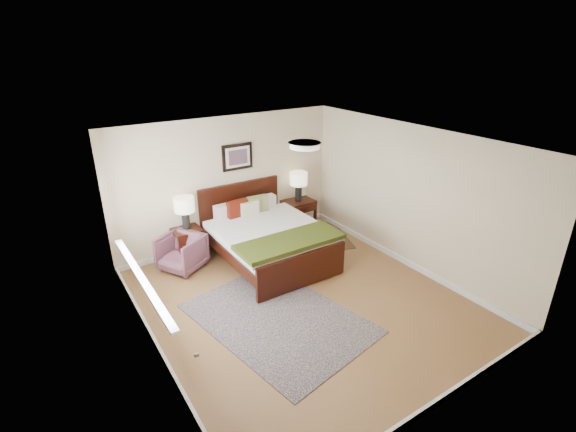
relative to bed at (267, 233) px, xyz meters
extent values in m
plane|color=brown|center=(-0.21, -1.41, -0.55)|extent=(5.00, 5.00, 0.00)
cube|color=beige|center=(-0.21, 1.09, 0.70)|extent=(4.50, 0.04, 2.50)
cube|color=beige|center=(-0.21, -3.91, 0.70)|extent=(4.50, 0.04, 2.50)
cube|color=beige|center=(-2.46, -1.41, 0.70)|extent=(0.04, 5.00, 2.50)
cube|color=beige|center=(2.04, -1.41, 0.70)|extent=(0.04, 5.00, 2.50)
cube|color=white|center=(-0.21, -1.41, 1.95)|extent=(4.50, 5.00, 0.02)
cube|color=silver|center=(-2.44, -0.71, 0.85)|extent=(0.02, 2.72, 1.32)
cube|color=silver|center=(-2.43, -0.71, 0.85)|extent=(0.01, 2.60, 1.20)
cube|color=silver|center=(-2.39, -0.71, 0.22)|extent=(0.10, 2.72, 0.04)
cube|color=silver|center=(-2.45, -3.16, 0.54)|extent=(0.01, 1.00, 2.18)
cube|color=brown|center=(-2.44, -3.16, 0.50)|extent=(0.01, 0.90, 2.10)
cylinder|color=#999999|center=(-2.41, -2.78, 0.45)|extent=(0.04, 0.04, 0.04)
cylinder|color=white|center=(-0.21, -1.41, 1.91)|extent=(0.40, 0.40, 0.07)
cylinder|color=beige|center=(-0.21, -1.41, 1.95)|extent=(0.44, 0.44, 0.01)
cube|color=black|center=(0.00, 1.05, 0.07)|extent=(1.70, 0.06, 1.19)
cube|color=black|center=(0.00, -1.10, -0.23)|extent=(1.70, 0.06, 0.60)
cube|color=black|center=(-0.81, -0.03, -0.21)|extent=(0.06, 2.14, 0.19)
cube|color=black|center=(0.81, -0.03, -0.21)|extent=(0.06, 2.14, 0.19)
cube|color=beige|center=(0.00, -0.03, -0.07)|extent=(1.60, 2.12, 0.23)
cube|color=beige|center=(0.00, -0.13, 0.09)|extent=(1.78, 1.89, 0.11)
cube|color=#313C11|center=(0.00, -0.74, 0.14)|extent=(1.82, 0.70, 0.07)
cube|color=beige|center=(-0.37, 0.81, 0.24)|extent=(0.53, 0.18, 0.28)
cube|color=beige|center=(0.37, 0.81, 0.24)|extent=(0.53, 0.18, 0.28)
cube|color=#521409|center=(-0.23, 0.69, 0.28)|extent=(0.41, 0.17, 0.34)
cube|color=olive|center=(0.19, 0.69, 0.28)|extent=(0.41, 0.16, 0.34)
cube|color=beige|center=(-0.02, 0.61, 0.26)|extent=(0.37, 0.13, 0.30)
cube|color=black|center=(0.00, 1.07, 1.17)|extent=(0.62, 0.03, 0.50)
cube|color=silver|center=(0.00, 1.05, 1.17)|extent=(0.50, 0.01, 0.38)
cube|color=#A52D23|center=(0.00, 1.04, 1.17)|extent=(0.38, 0.01, 0.28)
cube|color=black|center=(-1.18, 0.86, 0.02)|extent=(0.50, 0.45, 0.05)
cube|color=black|center=(-1.40, 0.67, -0.28)|extent=(0.05, 0.05, 0.55)
cube|color=black|center=(-0.96, 0.67, -0.28)|extent=(0.05, 0.05, 0.55)
cube|color=black|center=(-1.40, 1.06, -0.28)|extent=(0.05, 0.05, 0.55)
cube|color=black|center=(-0.96, 1.06, -0.28)|extent=(0.05, 0.05, 0.55)
cube|color=black|center=(-1.18, 0.65, -0.08)|extent=(0.44, 0.03, 0.14)
cube|color=black|center=(1.27, 0.86, 0.06)|extent=(0.64, 0.48, 0.05)
cube|color=black|center=(0.98, 0.65, -0.25)|extent=(0.05, 0.05, 0.59)
cube|color=black|center=(1.56, 0.65, -0.25)|extent=(0.05, 0.05, 0.59)
cube|color=black|center=(0.98, 1.07, -0.25)|extent=(0.05, 0.05, 0.59)
cube|color=black|center=(1.56, 1.07, -0.25)|extent=(0.05, 0.05, 0.59)
cube|color=black|center=(1.27, 0.64, -0.04)|extent=(0.58, 0.03, 0.14)
cube|color=black|center=(1.27, 0.86, -0.41)|extent=(0.58, 0.42, 0.03)
cube|color=black|center=(1.27, 0.86, -0.38)|extent=(0.24, 0.30, 0.03)
cube|color=black|center=(1.27, 0.86, -0.34)|extent=(0.24, 0.30, 0.03)
cube|color=black|center=(1.27, 0.86, -0.31)|extent=(0.24, 0.30, 0.03)
cube|color=black|center=(1.27, 0.86, -0.27)|extent=(0.24, 0.30, 0.03)
cube|color=black|center=(1.27, 0.86, -0.24)|extent=(0.24, 0.30, 0.03)
cylinder|color=black|center=(-1.18, 0.86, 0.21)|extent=(0.14, 0.14, 0.32)
cylinder|color=black|center=(-1.18, 0.86, 0.39)|extent=(0.02, 0.02, 0.06)
cylinder|color=#F7E5BC|center=(-1.18, 0.86, 0.53)|extent=(0.36, 0.36, 0.26)
cylinder|color=black|center=(1.27, 0.86, 0.25)|extent=(0.14, 0.14, 0.32)
cylinder|color=black|center=(1.27, 0.86, 0.43)|extent=(0.02, 0.02, 0.06)
cylinder|color=#F7E5BC|center=(1.27, 0.86, 0.57)|extent=(0.36, 0.36, 0.26)
imported|color=brown|center=(-1.41, 0.57, -0.23)|extent=(0.94, 0.93, 0.64)
cube|color=#0B0F3B|center=(-0.77, -1.59, -0.54)|extent=(2.26, 2.87, 0.01)
cube|color=black|center=(1.49, 0.21, -0.54)|extent=(1.25, 1.51, 0.01)
camera|label=1|loc=(-3.40, -5.86, 3.21)|focal=26.00mm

